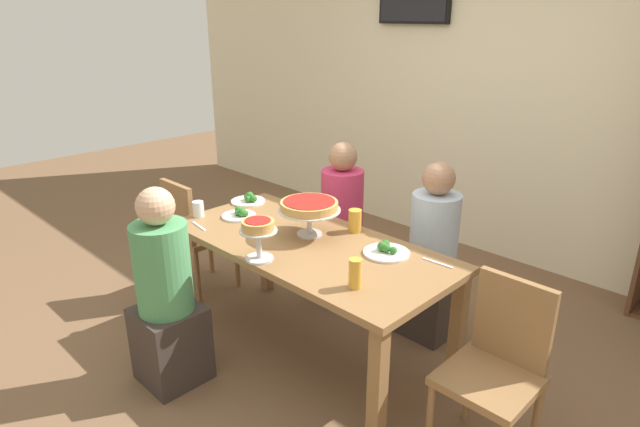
% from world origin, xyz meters
% --- Properties ---
extents(ground_plane, '(12.00, 12.00, 0.00)m').
position_xyz_m(ground_plane, '(0.00, 0.00, 0.00)').
color(ground_plane, brown).
extents(rear_partition, '(8.00, 0.12, 2.80)m').
position_xyz_m(rear_partition, '(0.00, 2.20, 1.40)').
color(rear_partition, beige).
rests_on(rear_partition, ground_plane).
extents(dining_table, '(1.73, 0.81, 0.74)m').
position_xyz_m(dining_table, '(0.00, 0.00, 0.65)').
color(dining_table, olive).
rests_on(dining_table, ground_plane).
extents(diner_far_left, '(0.34, 0.34, 1.15)m').
position_xyz_m(diner_far_left, '(-0.37, 0.70, 0.49)').
color(diner_far_left, '#382D28').
rests_on(diner_far_left, ground_plane).
extents(diner_near_left, '(0.34, 0.34, 1.15)m').
position_xyz_m(diner_near_left, '(-0.38, -0.72, 0.49)').
color(diner_near_left, '#382D28').
rests_on(diner_near_left, ground_plane).
extents(diner_far_right, '(0.34, 0.34, 1.15)m').
position_xyz_m(diner_far_right, '(0.39, 0.72, 0.49)').
color(diner_far_right, '#382D28').
rests_on(diner_far_right, ground_plane).
extents(chair_head_east, '(0.40, 0.40, 0.87)m').
position_xyz_m(chair_head_east, '(1.17, 0.06, 0.49)').
color(chair_head_east, olive).
rests_on(chair_head_east, ground_plane).
extents(chair_head_west, '(0.40, 0.40, 0.87)m').
position_xyz_m(chair_head_west, '(-1.16, -0.04, 0.49)').
color(chair_head_west, olive).
rests_on(chair_head_west, ground_plane).
extents(deep_dish_pizza_stand, '(0.37, 0.37, 0.21)m').
position_xyz_m(deep_dish_pizza_stand, '(-0.07, 0.08, 0.91)').
color(deep_dish_pizza_stand, silver).
rests_on(deep_dish_pizza_stand, dining_table).
extents(personal_pizza_stand, '(0.20, 0.20, 0.23)m').
position_xyz_m(personal_pizza_stand, '(-0.02, -0.34, 0.90)').
color(personal_pizza_stand, silver).
rests_on(personal_pizza_stand, dining_table).
extents(salad_plate_near_diner, '(0.25, 0.25, 0.07)m').
position_xyz_m(salad_plate_near_diner, '(0.42, 0.19, 0.76)').
color(salad_plate_near_diner, white).
rests_on(salad_plate_near_diner, dining_table).
extents(salad_plate_far_diner, '(0.22, 0.22, 0.07)m').
position_xyz_m(salad_plate_far_diner, '(-0.60, -0.03, 0.76)').
color(salad_plate_far_diner, white).
rests_on(salad_plate_far_diner, dining_table).
extents(salad_plate_spare, '(0.23, 0.23, 0.07)m').
position_xyz_m(salad_plate_spare, '(-0.78, 0.19, 0.76)').
color(salad_plate_spare, white).
rests_on(salad_plate_spare, dining_table).
extents(beer_glass_amber_tall, '(0.08, 0.08, 0.14)m').
position_xyz_m(beer_glass_amber_tall, '(0.08, 0.31, 0.81)').
color(beer_glass_amber_tall, gold).
rests_on(beer_glass_amber_tall, dining_table).
extents(beer_glass_amber_short, '(0.06, 0.06, 0.15)m').
position_xyz_m(beer_glass_amber_short, '(0.54, -0.21, 0.81)').
color(beer_glass_amber_short, gold).
rests_on(beer_glass_amber_short, dining_table).
extents(water_glass_clear_near, '(0.07, 0.07, 0.10)m').
position_xyz_m(water_glass_clear_near, '(-0.80, -0.20, 0.79)').
color(water_glass_clear_near, white).
rests_on(water_glass_clear_near, dining_table).
extents(cutlery_fork_near, '(0.18, 0.05, 0.00)m').
position_xyz_m(cutlery_fork_near, '(-0.65, -0.30, 0.74)').
color(cutlery_fork_near, silver).
rests_on(cutlery_fork_near, dining_table).
extents(cutlery_knife_near, '(0.18, 0.02, 0.00)m').
position_xyz_m(cutlery_knife_near, '(0.68, 0.29, 0.74)').
color(cutlery_knife_near, silver).
rests_on(cutlery_knife_near, dining_table).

